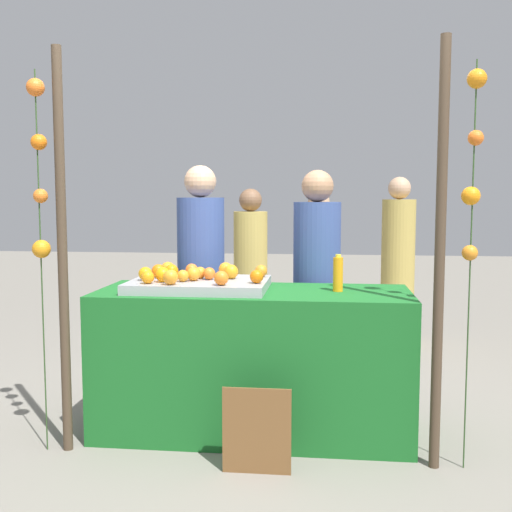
{
  "coord_description": "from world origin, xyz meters",
  "views": [
    {
      "loc": [
        0.45,
        -3.76,
        1.48
      ],
      "look_at": [
        0.0,
        0.15,
        1.1
      ],
      "focal_mm": 43.3,
      "sensor_mm": 36.0,
      "label": 1
    }
  ],
  "objects_px": {
    "chalkboard_sign": "(257,432)",
    "vendor_left": "(201,291)",
    "orange_0": "(168,269)",
    "orange_1": "(231,272)",
    "vendor_right": "(316,296)",
    "stall_counter": "(253,361)",
    "juice_bottle": "(338,274)"
  },
  "relations": [
    {
      "from": "orange_0",
      "to": "orange_1",
      "type": "bearing_deg",
      "value": -14.18
    },
    {
      "from": "stall_counter",
      "to": "vendor_right",
      "type": "height_order",
      "value": "vendor_right"
    },
    {
      "from": "vendor_right",
      "to": "vendor_left",
      "type": "bearing_deg",
      "value": 179.61
    },
    {
      "from": "orange_1",
      "to": "chalkboard_sign",
      "type": "height_order",
      "value": "orange_1"
    },
    {
      "from": "vendor_left",
      "to": "stall_counter",
      "type": "bearing_deg",
      "value": -53.37
    },
    {
      "from": "vendor_left",
      "to": "orange_1",
      "type": "bearing_deg",
      "value": -60.54
    },
    {
      "from": "chalkboard_sign",
      "to": "vendor_left",
      "type": "relative_size",
      "value": 0.28
    },
    {
      "from": "juice_bottle",
      "to": "vendor_right",
      "type": "height_order",
      "value": "vendor_right"
    },
    {
      "from": "chalkboard_sign",
      "to": "vendor_left",
      "type": "bearing_deg",
      "value": 114.32
    },
    {
      "from": "stall_counter",
      "to": "vendor_right",
      "type": "xyz_separation_m",
      "value": [
        0.38,
        0.61,
        0.33
      ]
    },
    {
      "from": "stall_counter",
      "to": "juice_bottle",
      "type": "bearing_deg",
      "value": 2.35
    },
    {
      "from": "chalkboard_sign",
      "to": "vendor_left",
      "type": "height_order",
      "value": "vendor_left"
    },
    {
      "from": "orange_0",
      "to": "juice_bottle",
      "type": "height_order",
      "value": "juice_bottle"
    },
    {
      "from": "juice_bottle",
      "to": "orange_0",
      "type": "bearing_deg",
      "value": 171.69
    },
    {
      "from": "orange_0",
      "to": "orange_1",
      "type": "relative_size",
      "value": 1.0
    },
    {
      "from": "orange_0",
      "to": "vendor_left",
      "type": "bearing_deg",
      "value": 72.69
    },
    {
      "from": "orange_0",
      "to": "chalkboard_sign",
      "type": "bearing_deg",
      "value": -48.86
    },
    {
      "from": "orange_0",
      "to": "juice_bottle",
      "type": "relative_size",
      "value": 0.4
    },
    {
      "from": "juice_bottle",
      "to": "chalkboard_sign",
      "type": "xyz_separation_m",
      "value": [
        -0.43,
        -0.61,
        -0.78
      ]
    },
    {
      "from": "vendor_left",
      "to": "chalkboard_sign",
      "type": "bearing_deg",
      "value": -65.68
    },
    {
      "from": "vendor_right",
      "to": "stall_counter",
      "type": "bearing_deg",
      "value": -122.25
    },
    {
      "from": "orange_1",
      "to": "vendor_right",
      "type": "xyz_separation_m",
      "value": [
        0.53,
        0.53,
        -0.23
      ]
    },
    {
      "from": "chalkboard_sign",
      "to": "stall_counter",
      "type": "bearing_deg",
      "value": 98.57
    },
    {
      "from": "juice_bottle",
      "to": "vendor_right",
      "type": "bearing_deg",
      "value": 103.33
    },
    {
      "from": "stall_counter",
      "to": "orange_0",
      "type": "height_order",
      "value": "orange_0"
    },
    {
      "from": "stall_counter",
      "to": "vendor_left",
      "type": "bearing_deg",
      "value": 126.63
    },
    {
      "from": "orange_1",
      "to": "vendor_left",
      "type": "height_order",
      "value": "vendor_left"
    },
    {
      "from": "orange_1",
      "to": "vendor_left",
      "type": "bearing_deg",
      "value": 119.46
    },
    {
      "from": "stall_counter",
      "to": "juice_bottle",
      "type": "height_order",
      "value": "juice_bottle"
    },
    {
      "from": "orange_1",
      "to": "vendor_right",
      "type": "distance_m",
      "value": 0.79
    },
    {
      "from": "vendor_left",
      "to": "vendor_right",
      "type": "relative_size",
      "value": 1.02
    },
    {
      "from": "juice_bottle",
      "to": "chalkboard_sign",
      "type": "relative_size",
      "value": 0.47
    }
  ]
}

